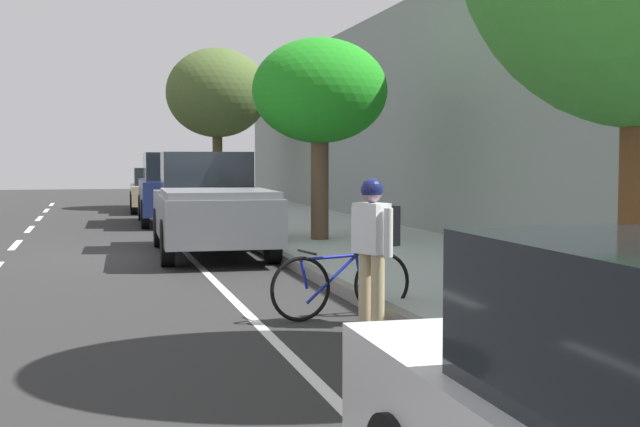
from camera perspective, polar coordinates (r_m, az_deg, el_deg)
name	(u,v)px	position (r m, az deg, el deg)	size (l,w,h in m)	color
ground	(181,255)	(16.36, -9.28, -2.75)	(75.19, 75.19, 0.00)	#2B2B2B
sidewalk	(370,245)	(17.13, 3.33, -2.14)	(4.14, 47.00, 0.17)	#9FAAA7
curb_edge	(264,248)	(16.58, -3.74, -2.33)	(0.16, 47.00, 0.17)	gray
lane_stripe_bike_edge	(188,255)	(16.37, -8.80, -2.73)	(0.12, 47.00, 0.01)	white
building_facade	(478,109)	(17.93, 10.48, 6.89)	(0.50, 47.00, 5.68)	gray
parked_pickup_grey_second	(210,207)	(16.40, -7.33, 0.44)	(2.16, 5.36, 1.95)	slate
parked_suv_dark_blue_mid	(175,187)	(24.17, -9.64, 1.73)	(2.08, 4.75, 1.99)	navy
parked_sedan_tan_far	(157,190)	(30.07, -10.81, 1.56)	(1.96, 4.46, 1.52)	tan
bicycle_at_curb	(343,284)	(9.74, 1.52, -4.72)	(1.75, 0.50, 0.79)	black
cyclist_with_backpack	(374,236)	(9.33, 3.61, -1.53)	(0.51, 0.57, 1.60)	#C6B284
street_tree_mid_block	(320,92)	(17.49, -0.02, 8.08)	(2.75, 2.75, 4.09)	brown
street_tree_far_end	(217,93)	(31.95, -6.88, 7.96)	(3.74, 3.74, 5.73)	#4B4027
fire_hydrant	(228,203)	(23.89, -6.19, 0.70)	(0.22, 0.22, 0.84)	red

